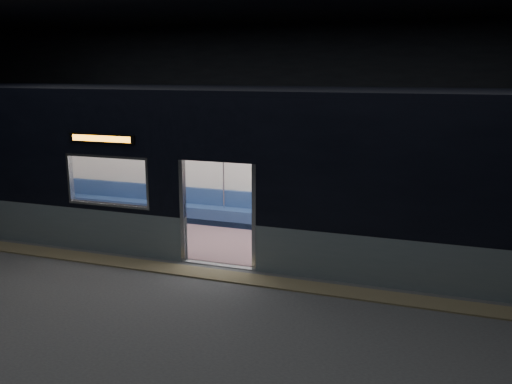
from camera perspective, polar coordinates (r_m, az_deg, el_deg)
The scene contains 7 objects.
station_floor at distance 9.76m, azimuth -6.37°, elevation -9.78°, with size 24.00×14.00×0.01m, color #47494C.
station_envelope at distance 9.01m, azimuth -6.96°, elevation 12.30°, with size 24.00×14.00×5.00m.
tactile_strip at distance 10.21m, azimuth -5.04°, elevation -8.58°, with size 22.80×0.50×0.03m, color #8C7F59.
metro_car at distance 11.51m, azimuth -1.17°, elevation 3.39°, with size 18.00×3.04×3.35m.
passenger at distance 12.30m, azimuth 6.01°, elevation -0.87°, with size 0.44×0.75×1.46m.
handbag at distance 12.09m, azimuth 5.94°, elevation -1.75°, with size 0.33×0.28×0.17m, color black.
transit_map at distance 12.18m, azimuth 17.36°, elevation 1.38°, with size 0.89×0.03×0.58m, color white.
Camera 1 is at (3.94, -8.11, 3.73)m, focal length 38.00 mm.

